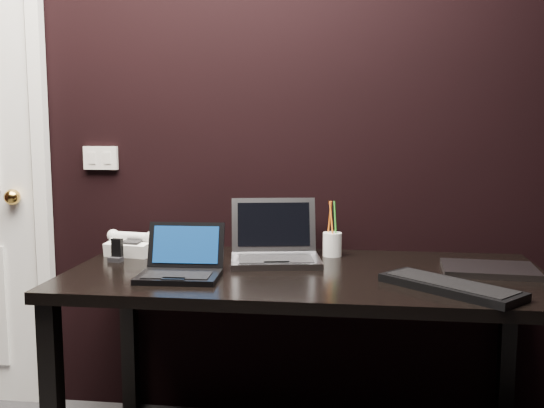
# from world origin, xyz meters

# --- Properties ---
(wall_back) EXTENTS (4.00, 0.00, 4.00)m
(wall_back) POSITION_xyz_m (0.00, 1.80, 1.30)
(wall_back) COLOR black
(wall_back) RESTS_ON ground
(wall_switch) EXTENTS (0.15, 0.02, 0.10)m
(wall_switch) POSITION_xyz_m (-0.62, 1.79, 1.12)
(wall_switch) COLOR silver
(wall_switch) RESTS_ON wall_back
(desk) EXTENTS (1.70, 0.80, 0.74)m
(desk) POSITION_xyz_m (0.30, 1.40, 0.66)
(desk) COLOR black
(desk) RESTS_ON ground
(netbook) EXTENTS (0.28, 0.25, 0.17)m
(netbook) POSITION_xyz_m (-0.12, 1.25, 0.78)
(netbook) COLOR black
(netbook) RESTS_ON desk
(silver_laptop) EXTENTS (0.38, 0.35, 0.23)m
(silver_laptop) POSITION_xyz_m (0.17, 1.54, 0.78)
(silver_laptop) COLOR gray
(silver_laptop) RESTS_ON desk
(ext_keyboard) EXTENTS (0.44, 0.42, 0.03)m
(ext_keyboard) POSITION_xyz_m (0.77, 1.19, 0.75)
(ext_keyboard) COLOR black
(ext_keyboard) RESTS_ON desk
(closed_laptop) EXTENTS (0.34, 0.25, 0.02)m
(closed_laptop) POSITION_xyz_m (0.95, 1.46, 0.75)
(closed_laptop) COLOR #97989C
(closed_laptop) RESTS_ON desk
(desk_phone) EXTENTS (0.23, 0.19, 0.11)m
(desk_phone) POSITION_xyz_m (-0.41, 1.60, 0.78)
(desk_phone) COLOR white
(desk_phone) RESTS_ON desk
(mobile_phone) EXTENTS (0.06, 0.05, 0.09)m
(mobile_phone) POSITION_xyz_m (-0.43, 1.46, 0.77)
(mobile_phone) COLOR black
(mobile_phone) RESTS_ON desk
(pen_cup) EXTENTS (0.08, 0.08, 0.22)m
(pen_cup) POSITION_xyz_m (0.39, 1.67, 0.79)
(pen_cup) COLOR silver
(pen_cup) RESTS_ON desk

